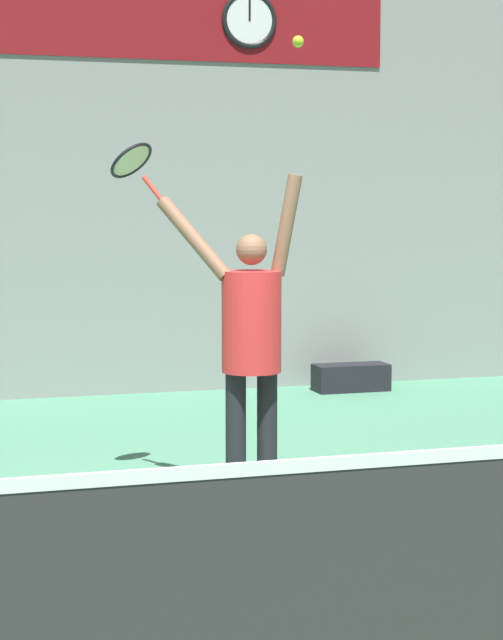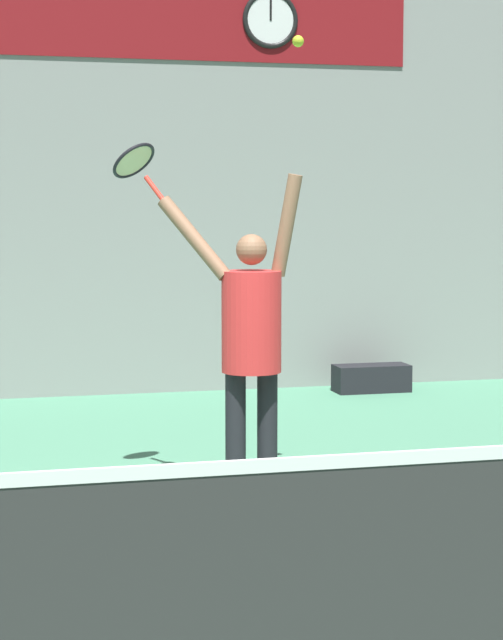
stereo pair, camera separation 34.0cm
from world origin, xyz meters
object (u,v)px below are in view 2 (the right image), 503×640
at_px(tennis_player, 251,334).
at_px(tennis_ball, 298,41).
at_px(tennis_racket, 135,163).
at_px(equipment_bag, 371,378).
at_px(scoreboard_clock, 270,20).

relative_size(tennis_player, tennis_ball, 28.81).
relative_size(tennis_racket, equipment_bag, 0.53).
height_order(tennis_racket, tennis_ball, tennis_ball).
relative_size(tennis_player, equipment_bag, 2.75).
xyz_separation_m(tennis_player, tennis_racket, (-0.65, 0.45, 1.08)).
relative_size(tennis_racket, tennis_ball, 5.57).
height_order(tennis_player, tennis_ball, tennis_ball).
distance_m(tennis_racket, equipment_bag, 4.82).
bearing_deg(tennis_ball, tennis_player, 162.97).
height_order(scoreboard_clock, tennis_player, scoreboard_clock).
bearing_deg(equipment_bag, tennis_player, -120.11).
relative_size(scoreboard_clock, tennis_racket, 1.42).
distance_m(tennis_ball, equipment_bag, 5.10).
bearing_deg(tennis_racket, tennis_player, -34.40).
bearing_deg(tennis_racket, equipment_bag, 49.56).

